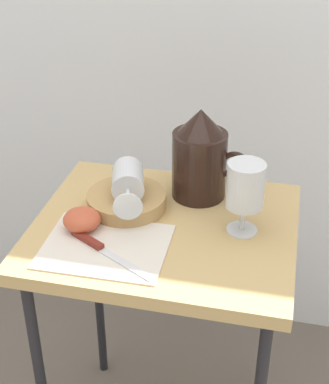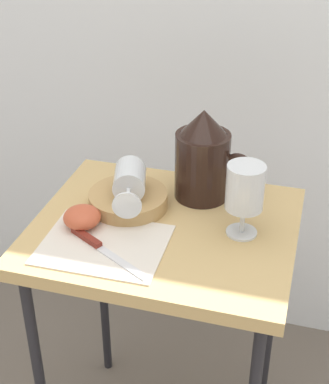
{
  "view_description": "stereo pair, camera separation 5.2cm",
  "coord_description": "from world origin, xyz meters",
  "px_view_note": "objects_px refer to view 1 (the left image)",
  "views": [
    {
      "loc": [
        0.23,
        -0.99,
        1.38
      ],
      "look_at": [
        0.0,
        0.0,
        0.77
      ],
      "focal_mm": 54.24,
      "sensor_mm": 36.0,
      "label": 1
    },
    {
      "loc": [
        0.28,
        -0.97,
        1.38
      ],
      "look_at": [
        0.0,
        0.0,
        0.77
      ],
      "focal_mm": 54.24,
      "sensor_mm": 36.0,
      "label": 2
    }
  ],
  "objects_px": {
    "wine_glass_tipped_near": "(128,181)",
    "knife": "(99,247)",
    "wine_glass_upright": "(245,189)",
    "table": "(164,252)",
    "basket_tray": "(126,201)",
    "apple_half_left": "(82,219)",
    "pitcher": "(200,162)"
  },
  "relations": [
    {
      "from": "pitcher",
      "to": "wine_glass_tipped_near",
      "type": "xyz_separation_m",
      "value": [
        -0.14,
        -0.09,
        -0.01
      ]
    },
    {
      "from": "pitcher",
      "to": "knife",
      "type": "relative_size",
      "value": 1.05
    },
    {
      "from": "wine_glass_tipped_near",
      "to": "apple_half_left",
      "type": "height_order",
      "value": "wine_glass_tipped_near"
    },
    {
      "from": "wine_glass_tipped_near",
      "to": "basket_tray",
      "type": "bearing_deg",
      "value": 153.47
    },
    {
      "from": "pitcher",
      "to": "wine_glass_tipped_near",
      "type": "height_order",
      "value": "pitcher"
    },
    {
      "from": "table",
      "to": "basket_tray",
      "type": "height_order",
      "value": "basket_tray"
    },
    {
      "from": "apple_half_left",
      "to": "knife",
      "type": "bearing_deg",
      "value": -47.25
    },
    {
      "from": "table",
      "to": "basket_tray",
      "type": "distance_m",
      "value": 0.14
    },
    {
      "from": "table",
      "to": "wine_glass_upright",
      "type": "distance_m",
      "value": 0.24
    },
    {
      "from": "table",
      "to": "pitcher",
      "type": "distance_m",
      "value": 0.21
    },
    {
      "from": "wine_glass_upright",
      "to": "wine_glass_tipped_near",
      "type": "bearing_deg",
      "value": 173.19
    },
    {
      "from": "basket_tray",
      "to": "knife",
      "type": "xyz_separation_m",
      "value": [
        -0.01,
        -0.16,
        -0.01
      ]
    },
    {
      "from": "pitcher",
      "to": "apple_half_left",
      "type": "distance_m",
      "value": 0.29
    },
    {
      "from": "basket_tray",
      "to": "knife",
      "type": "relative_size",
      "value": 0.87
    },
    {
      "from": "wine_glass_tipped_near",
      "to": "knife",
      "type": "bearing_deg",
      "value": -95.24
    },
    {
      "from": "table",
      "to": "wine_glass_upright",
      "type": "xyz_separation_m",
      "value": [
        0.16,
        0.01,
        0.17
      ]
    },
    {
      "from": "table",
      "to": "wine_glass_tipped_near",
      "type": "distance_m",
      "value": 0.17
    },
    {
      "from": "pitcher",
      "to": "knife",
      "type": "bearing_deg",
      "value": -121.08
    },
    {
      "from": "wine_glass_upright",
      "to": "knife",
      "type": "distance_m",
      "value": 0.31
    },
    {
      "from": "pitcher",
      "to": "wine_glass_tipped_near",
      "type": "relative_size",
      "value": 1.26
    },
    {
      "from": "wine_glass_tipped_near",
      "to": "knife",
      "type": "height_order",
      "value": "wine_glass_tipped_near"
    },
    {
      "from": "wine_glass_tipped_near",
      "to": "pitcher",
      "type": "bearing_deg",
      "value": 34.17
    },
    {
      "from": "pitcher",
      "to": "apple_half_left",
      "type": "relative_size",
      "value": 2.69
    },
    {
      "from": "wine_glass_upright",
      "to": "apple_half_left",
      "type": "xyz_separation_m",
      "value": [
        -0.32,
        -0.07,
        -0.08
      ]
    },
    {
      "from": "wine_glass_upright",
      "to": "table",
      "type": "bearing_deg",
      "value": -175.29
    },
    {
      "from": "pitcher",
      "to": "basket_tray",
      "type": "bearing_deg",
      "value": -147.75
    },
    {
      "from": "table",
      "to": "basket_tray",
      "type": "relative_size",
      "value": 3.99
    },
    {
      "from": "knife",
      "to": "apple_half_left",
      "type": "bearing_deg",
      "value": 132.75
    },
    {
      "from": "basket_tray",
      "to": "wine_glass_upright",
      "type": "height_order",
      "value": "wine_glass_upright"
    },
    {
      "from": "basket_tray",
      "to": "wine_glass_upright",
      "type": "bearing_deg",
      "value": -7.3
    },
    {
      "from": "apple_half_left",
      "to": "knife",
      "type": "distance_m",
      "value": 0.08
    },
    {
      "from": "apple_half_left",
      "to": "wine_glass_tipped_near",
      "type": "bearing_deg",
      "value": 54.56
    }
  ]
}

